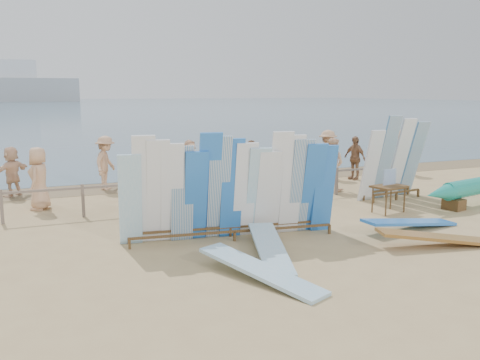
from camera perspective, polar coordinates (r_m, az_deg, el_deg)
name	(u,v)px	position (r m, az deg, el deg)	size (l,w,h in m)	color
ground	(264,229)	(12.59, 2.71, -5.56)	(160.00, 160.00, 0.00)	tan
ocean	(54,105)	(139.14, -20.17, 7.88)	(320.00, 240.00, 0.02)	#416075
wet_sand_strip	(184,182)	(19.21, -6.32, -0.23)	(40.00, 2.60, 0.01)	olive
distant_ship	(9,86)	(191.14, -24.51, 9.57)	(45.00, 8.00, 14.00)	#999EA3
fence	(222,184)	(15.16, -2.03, -0.46)	(12.08, 0.08, 0.90)	#7B695D
main_surfboard_rack	(232,191)	(11.54, -0.93, -1.26)	(5.05, 1.22, 2.49)	brown
side_surfboard_rack	(394,161)	(16.66, 16.86, 2.05)	(2.41, 0.94, 2.65)	brown
vendor_table	(389,198)	(14.82, 16.34, -1.97)	(1.04, 0.82, 1.23)	brown
flat_board_c	(437,246)	(12.05, 21.27, -6.95)	(0.56, 2.70, 0.07)	#976429
flat_board_a	(260,280)	(9.34, 2.29, -11.12)	(0.56, 2.70, 0.07)	#8BC1DE
flat_board_b	(270,256)	(10.64, 3.39, -8.48)	(0.56, 2.70, 0.07)	#8BC1DE
flat_board_d	(409,229)	(13.25, 18.49, -5.28)	(0.56, 2.70, 0.07)	blue
beach_chair_left	(213,191)	(16.20, -3.04, -1.23)	(0.53, 0.55, 0.79)	red
beach_chair_right	(272,188)	(16.70, 3.66, -0.85)	(0.75, 0.76, 0.84)	red
stroller	(240,180)	(16.73, 0.04, -0.02)	(0.76, 0.96, 1.18)	red
beachgoer_extra_0	(402,152)	(21.84, 17.72, 3.01)	(1.18, 0.49, 1.83)	tan
beachgoer_10	(355,158)	(20.06, 12.74, 2.44)	(0.98, 0.43, 1.68)	#8C6042
beachgoer_2	(171,172)	(15.98, -7.75, 0.86)	(0.85, 0.41, 1.74)	beige
beachgoer_6	(219,168)	(16.70, -2.33, 1.32)	(0.85, 0.40, 1.73)	tan
beachgoer_9	(328,154)	(20.16, 9.81, 2.88)	(1.22, 0.50, 1.89)	tan
beachgoer_1	(138,169)	(16.80, -11.39, 1.23)	(0.64, 0.35, 1.76)	#8C6042
beachgoer_5	(190,162)	(18.58, -5.63, 2.01)	(1.53, 0.49, 1.64)	beige
beachgoer_4	(252,167)	(16.83, 1.31, 1.48)	(1.05, 0.45, 1.79)	#8C6042
beachgoer_0	(39,178)	(15.61, -21.63, 0.16)	(0.88, 0.42, 1.80)	tan
beachgoer_8	(332,164)	(17.61, 10.25, 1.75)	(0.88, 0.42, 1.81)	beige
beachgoer_11	(12,172)	(17.95, -24.24, 0.88)	(1.51, 0.49, 1.62)	beige
beachgoer_7	(289,156)	(19.88, 5.50, 2.65)	(0.63, 0.35, 1.73)	#8C6042
beachgoer_3	(106,163)	(18.09, -14.84, 1.87)	(1.21, 0.50, 1.87)	tan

